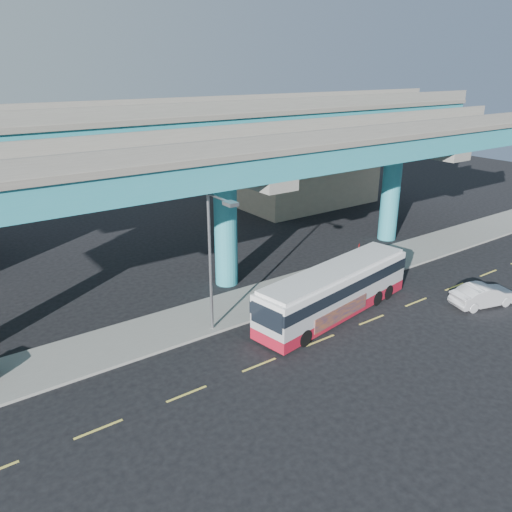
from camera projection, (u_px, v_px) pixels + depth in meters
ground at (316, 338)px, 26.83m from camera, size 120.00×120.00×0.00m
sidewalk at (257, 300)px, 30.99m from camera, size 70.00×4.00×0.15m
lane_markings at (320, 340)px, 26.60m from camera, size 58.00×0.12×0.01m
viaduct at (223, 146)px, 30.51m from camera, size 52.00×12.40×11.70m
building_beige at (299, 169)px, 52.83m from camera, size 14.00×10.23×7.00m
transit_bus at (335, 289)px, 28.89m from camera, size 11.65×4.27×2.93m
sedan at (484, 295)px, 30.30m from camera, size 3.60×4.89×1.36m
street_lamp at (215, 244)px, 25.37m from camera, size 0.50×2.54×7.80m
stop_sign at (358, 254)px, 33.31m from camera, size 0.63×0.48×2.54m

